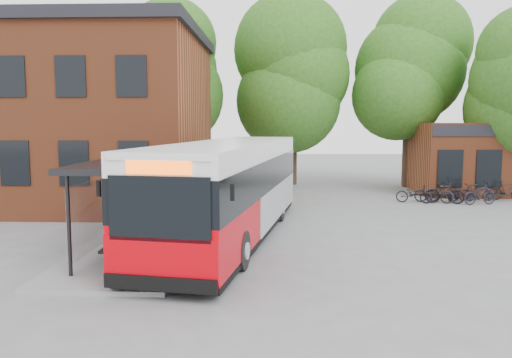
{
  "coord_description": "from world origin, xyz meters",
  "views": [
    {
      "loc": [
        -0.24,
        -15.48,
        3.97
      ],
      "look_at": [
        -0.89,
        2.16,
        2.0
      ],
      "focal_mm": 35.0,
      "sensor_mm": 36.0,
      "label": 1
    }
  ],
  "objects_px": {
    "bus_shelter": "(131,209)",
    "bicycle_6": "(476,191)",
    "bicycle_7": "(507,191)",
    "bicycle_4": "(461,193)",
    "bicycle_1": "(443,192)",
    "bicycle_0": "(414,194)",
    "city_bus": "(231,190)",
    "bicycle_3": "(445,192)",
    "bicycle_5": "(480,194)",
    "bicycle_2": "(434,193)"
  },
  "relations": [
    {
      "from": "bicycle_0",
      "to": "bicycle_7",
      "type": "distance_m",
      "value": 5.09
    },
    {
      "from": "city_bus",
      "to": "bicycle_3",
      "type": "relative_size",
      "value": 7.08
    },
    {
      "from": "city_bus",
      "to": "bicycle_2",
      "type": "height_order",
      "value": "city_bus"
    },
    {
      "from": "city_bus",
      "to": "bus_shelter",
      "type": "bearing_deg",
      "value": -127.25
    },
    {
      "from": "city_bus",
      "to": "bicycle_3",
      "type": "xyz_separation_m",
      "value": [
        9.98,
        7.74,
        -1.11
      ]
    },
    {
      "from": "bicycle_1",
      "to": "bicycle_7",
      "type": "relative_size",
      "value": 0.94
    },
    {
      "from": "bicycle_6",
      "to": "bicycle_7",
      "type": "height_order",
      "value": "bicycle_7"
    },
    {
      "from": "bicycle_7",
      "to": "bus_shelter",
      "type": "bearing_deg",
      "value": 139.4
    },
    {
      "from": "city_bus",
      "to": "bicycle_5",
      "type": "xyz_separation_m",
      "value": [
        11.56,
        7.41,
        -1.16
      ]
    },
    {
      "from": "bicycle_5",
      "to": "bicycle_7",
      "type": "xyz_separation_m",
      "value": [
        1.94,
        1.43,
        -0.0
      ]
    },
    {
      "from": "bicycle_1",
      "to": "bicycle_3",
      "type": "relative_size",
      "value": 0.86
    },
    {
      "from": "city_bus",
      "to": "bicycle_0",
      "type": "bearing_deg",
      "value": 51.92
    },
    {
      "from": "bicycle_4",
      "to": "bicycle_7",
      "type": "relative_size",
      "value": 1.0
    },
    {
      "from": "bus_shelter",
      "to": "bicycle_7",
      "type": "relative_size",
      "value": 4.12
    },
    {
      "from": "bicycle_4",
      "to": "bicycle_6",
      "type": "relative_size",
      "value": 0.91
    },
    {
      "from": "bicycle_0",
      "to": "bicycle_3",
      "type": "distance_m",
      "value": 1.49
    },
    {
      "from": "bicycle_6",
      "to": "bicycle_7",
      "type": "relative_size",
      "value": 1.1
    },
    {
      "from": "bicycle_1",
      "to": "bicycle_3",
      "type": "bearing_deg",
      "value": 174.86
    },
    {
      "from": "city_bus",
      "to": "bicycle_5",
      "type": "height_order",
      "value": "city_bus"
    },
    {
      "from": "bicycle_4",
      "to": "bicycle_1",
      "type": "bearing_deg",
      "value": 56.47
    },
    {
      "from": "bus_shelter",
      "to": "bicycle_0",
      "type": "bearing_deg",
      "value": 43.04
    },
    {
      "from": "city_bus",
      "to": "bicycle_1",
      "type": "xyz_separation_m",
      "value": [
        10.14,
        8.45,
        -1.19
      ]
    },
    {
      "from": "bus_shelter",
      "to": "bicycle_4",
      "type": "xyz_separation_m",
      "value": [
        13.74,
        10.91,
        -1.0
      ]
    },
    {
      "from": "bicycle_1",
      "to": "city_bus",
      "type": "bearing_deg",
      "value": 137.45
    },
    {
      "from": "bicycle_5",
      "to": "bicycle_0",
      "type": "bearing_deg",
      "value": 68.53
    },
    {
      "from": "bicycle_3",
      "to": "bicycle_4",
      "type": "height_order",
      "value": "bicycle_3"
    },
    {
      "from": "city_bus",
      "to": "bicycle_6",
      "type": "bearing_deg",
      "value": 45.39
    },
    {
      "from": "bicycle_6",
      "to": "bicycle_5",
      "type": "bearing_deg",
      "value": 167.46
    },
    {
      "from": "bicycle_5",
      "to": "bicycle_7",
      "type": "distance_m",
      "value": 2.4
    },
    {
      "from": "bus_shelter",
      "to": "bicycle_2",
      "type": "xyz_separation_m",
      "value": [
        12.27,
        10.61,
        -0.95
      ]
    },
    {
      "from": "bicycle_4",
      "to": "bicycle_7",
      "type": "height_order",
      "value": "bicycle_7"
    },
    {
      "from": "city_bus",
      "to": "bicycle_0",
      "type": "relative_size",
      "value": 7.51
    },
    {
      "from": "bicycle_1",
      "to": "bicycle_6",
      "type": "bearing_deg",
      "value": -73.14
    },
    {
      "from": "bicycle_3",
      "to": "bicycle_4",
      "type": "bearing_deg",
      "value": -45.87
    },
    {
      "from": "city_bus",
      "to": "bicycle_3",
      "type": "distance_m",
      "value": 12.68
    },
    {
      "from": "bicycle_1",
      "to": "bicycle_0",
      "type": "bearing_deg",
      "value": 116.7
    },
    {
      "from": "bus_shelter",
      "to": "bicycle_6",
      "type": "distance_m",
      "value": 18.56
    },
    {
      "from": "bicycle_0",
      "to": "bicycle_1",
      "type": "height_order",
      "value": "bicycle_1"
    },
    {
      "from": "bus_shelter",
      "to": "bicycle_6",
      "type": "relative_size",
      "value": 3.76
    },
    {
      "from": "bicycle_6",
      "to": "bicycle_7",
      "type": "bearing_deg",
      "value": -84.91
    },
    {
      "from": "bicycle_7",
      "to": "city_bus",
      "type": "bearing_deg",
      "value": 137.4
    },
    {
      "from": "bicycle_5",
      "to": "bicycle_6",
      "type": "relative_size",
      "value": 0.91
    },
    {
      "from": "bicycle_3",
      "to": "bicycle_5",
      "type": "bearing_deg",
      "value": -85.83
    },
    {
      "from": "bus_shelter",
      "to": "bicycle_6",
      "type": "height_order",
      "value": "bus_shelter"
    },
    {
      "from": "city_bus",
      "to": "bicycle_5",
      "type": "relative_size",
      "value": 7.73
    },
    {
      "from": "bus_shelter",
      "to": "bicycle_2",
      "type": "distance_m",
      "value": 16.25
    },
    {
      "from": "city_bus",
      "to": "bicycle_7",
      "type": "height_order",
      "value": "city_bus"
    },
    {
      "from": "bicycle_6",
      "to": "city_bus",
      "type": "bearing_deg",
      "value": 127.58
    },
    {
      "from": "bicycle_4",
      "to": "bicycle_5",
      "type": "xyz_separation_m",
      "value": [
        0.58,
        -0.87,
        0.07
      ]
    },
    {
      "from": "city_bus",
      "to": "bicycle_7",
      "type": "xyz_separation_m",
      "value": [
        13.5,
        8.84,
        -1.16
      ]
    }
  ]
}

